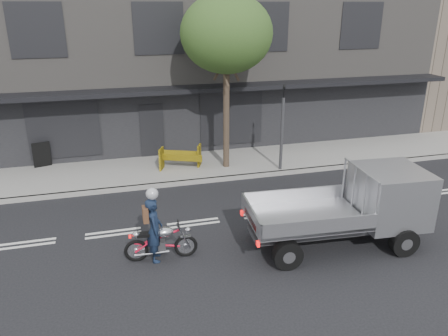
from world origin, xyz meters
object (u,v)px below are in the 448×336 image
rider (154,230)px  sandwich_board (42,155)px  construction_barrier (182,159)px  flatbed_ute (374,200)px  traffic_light_pole (282,132)px  motorcycle (161,241)px  street_tree (226,34)px

rider → sandwich_board: bearing=29.4°
rider → construction_barrier: bearing=-11.8°
construction_barrier → sandwich_board: (-5.34, 1.70, 0.08)m
flatbed_ute → sandwich_board: 12.69m
construction_barrier → sandwich_board: sandwich_board is taller
construction_barrier → sandwich_board: 5.61m
flatbed_ute → traffic_light_pole: bearing=98.2°
motorcycle → flatbed_ute: size_ratio=0.39×
traffic_light_pole → construction_barrier: (-3.80, 0.95, -1.04)m
flatbed_ute → construction_barrier: 7.89m
rider → construction_barrier: (1.75, 6.02, -0.27)m
traffic_light_pole → flatbed_ute: size_ratio=0.71×
street_tree → construction_barrier: bearing=176.7°
traffic_light_pole → sandwich_board: 9.56m
motorcycle → flatbed_ute: bearing=-1.6°
street_tree → flatbed_ute: size_ratio=1.37×
street_tree → rider: 8.18m
sandwich_board → street_tree: bearing=-29.2°
traffic_light_pole → motorcycle: bearing=-136.8°
sandwich_board → motorcycle: bearing=-79.2°
motorcycle → construction_barrier: construction_barrier is taller
motorcycle → rider: bearing=-175.6°
motorcycle → construction_barrier: bearing=79.5°
flatbed_ute → sandwich_board: flatbed_ute is taller
flatbed_ute → construction_barrier: size_ratio=3.02×
construction_barrier → rider: bearing=-106.3°
rider → motorcycle: bearing=-85.6°
street_tree → construction_barrier: street_tree is taller
construction_barrier → flatbed_ute: bearing=-57.6°
street_tree → construction_barrier: (-1.80, 0.10, -4.67)m
street_tree → rider: street_tree is taller
traffic_light_pole → rider: traffic_light_pole is taller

